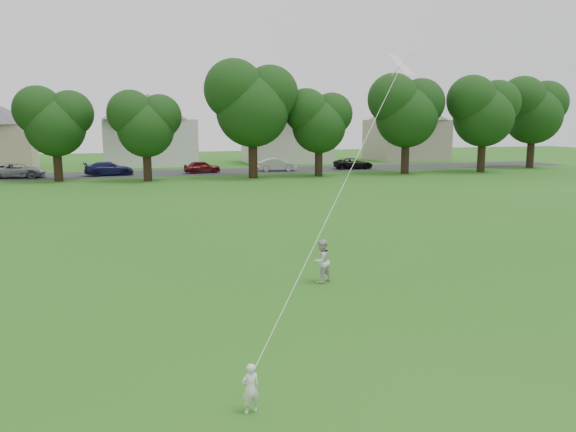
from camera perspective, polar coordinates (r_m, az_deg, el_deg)
name	(u,v)px	position (r m, az deg, el deg)	size (l,w,h in m)	color
ground	(292,322)	(14.07, 0.40, -10.70)	(160.00, 160.00, 0.00)	#1E5814
street	(158,173)	(54.93, -13.12, 4.25)	(90.00, 7.00, 0.01)	#2D2D30
toddler	(250,388)	(9.91, -3.84, -17.06)	(0.32, 0.21, 0.88)	silver
older_boy	(321,261)	(17.17, 3.41, -4.60)	(0.66, 0.51, 1.35)	silver
kite	(352,167)	(14.61, 6.55, 5.01)	(4.48, 5.28, 13.65)	white
tree_row	(195,105)	(48.70, -9.42, 11.04)	(82.94, 9.02, 10.37)	black
parked_cars	(113,169)	(53.73, -17.39, 4.61)	(53.57, 2.48, 1.28)	black
house_row	(166,122)	(64.84, -12.25, 9.36)	(76.58, 14.19, 9.98)	beige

